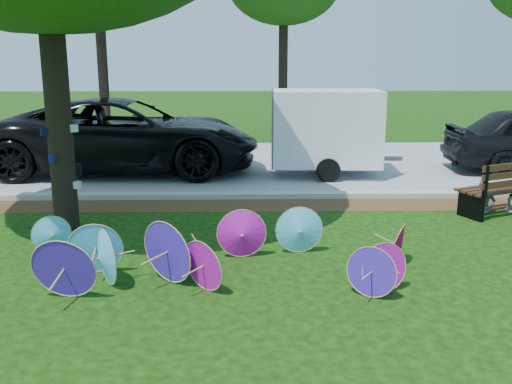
# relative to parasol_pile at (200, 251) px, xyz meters

# --- Properties ---
(ground) EXTENTS (90.00, 90.00, 0.00)m
(ground) POSITION_rel_parasol_pile_xyz_m (0.32, -0.58, -0.38)
(ground) COLOR black
(ground) RESTS_ON ground
(mulch_strip) EXTENTS (90.00, 1.00, 0.01)m
(mulch_strip) POSITION_rel_parasol_pile_xyz_m (0.32, 3.92, -0.38)
(mulch_strip) COLOR #472D16
(mulch_strip) RESTS_ON ground
(curb) EXTENTS (90.00, 0.30, 0.12)m
(curb) POSITION_rel_parasol_pile_xyz_m (0.32, 4.62, -0.32)
(curb) COLOR #B7B5AD
(curb) RESTS_ON ground
(street) EXTENTS (90.00, 8.00, 0.01)m
(street) POSITION_rel_parasol_pile_xyz_m (0.32, 8.77, -0.38)
(street) COLOR gray
(street) RESTS_ON ground
(parasol_pile) EXTENTS (5.93, 2.14, 0.92)m
(parasol_pile) POSITION_rel_parasol_pile_xyz_m (0.00, 0.00, 0.00)
(parasol_pile) COLOR #4623C1
(parasol_pile) RESTS_ON ground
(black_van) EXTENTS (7.11, 3.30, 1.97)m
(black_van) POSITION_rel_parasol_pile_xyz_m (-2.55, 7.65, 0.60)
(black_van) COLOR black
(black_van) RESTS_ON ground
(cargo_trailer) EXTENTS (2.81, 1.85, 2.51)m
(cargo_trailer) POSITION_rel_parasol_pile_xyz_m (2.74, 7.08, 0.87)
(cargo_trailer) COLOR white
(cargo_trailer) RESTS_ON ground
(park_bench) EXTENTS (2.20, 1.56, 1.07)m
(park_bench) POSITION_rel_parasol_pile_xyz_m (5.80, 3.34, 0.15)
(park_bench) COLOR black
(park_bench) RESTS_ON ground
(person_left) EXTENTS (0.47, 0.33, 1.25)m
(person_left) POSITION_rel_parasol_pile_xyz_m (5.45, 3.39, 0.24)
(person_left) COLOR #38404D
(person_left) RESTS_ON ground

